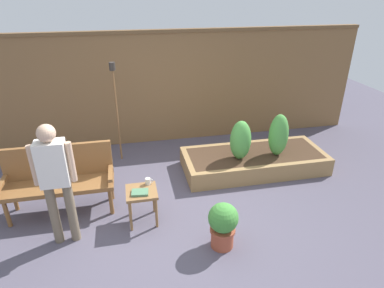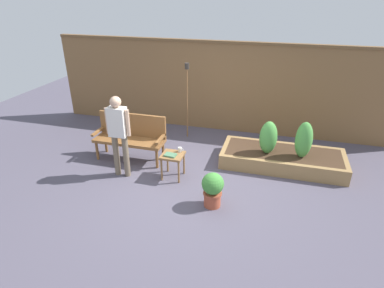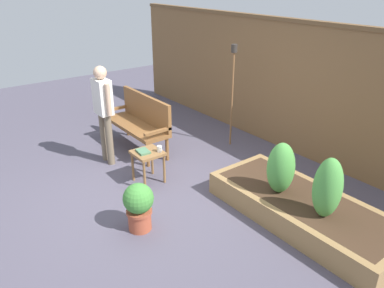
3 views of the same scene
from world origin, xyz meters
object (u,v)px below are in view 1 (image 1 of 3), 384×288
Objects in this scene: side_table at (142,196)px; shrub_far_corner at (278,135)px; cup_on_table at (148,181)px; tiki_torch at (115,96)px; book_on_table at (140,192)px; shrub_near_bench at (241,140)px; potted_boxwood at (223,224)px; garden_bench at (59,175)px; person_by_bench at (55,176)px.

shrub_far_corner reaches higher than side_table.
tiki_torch reaches higher than cup_on_table.
book_on_table is 0.12× the size of tiki_torch.
side_table is 1.89m from shrub_near_bench.
shrub_far_corner reaches higher than potted_boxwood.
garden_bench is 6.84× the size of book_on_table.
shrub_near_bench is at bearing 180.00° from shrub_far_corner.
cup_on_table is 0.23m from book_on_table.
shrub_near_bench reaches higher than cup_on_table.
shrub_near_bench is at bearing 28.40° from side_table.
tiki_torch is (0.82, 1.33, 0.65)m from garden_bench.
shrub_near_bench is (1.55, 0.76, 0.10)m from cup_on_table.
potted_boxwood is 2.01m from person_by_bench.
tiki_torch reaches higher than person_by_bench.
shrub_near_bench is 0.38× the size of tiki_torch.
person_by_bench is at bearing -108.83° from tiki_torch.
side_table is 2.03m from tiki_torch.
potted_boxwood reaches higher than book_on_table.
potted_boxwood is 2.13m from shrub_far_corner.
potted_boxwood is 0.34× the size of tiki_torch.
garden_bench is 3.00× the size of side_table.
person_by_bench is at bearing -166.32° from book_on_table.
book_on_table is 0.13× the size of person_by_bench.
shrub_far_corner reaches higher than cup_on_table.
garden_bench is at bearing -173.67° from shrub_far_corner.
garden_bench is 3.40m from shrub_far_corner.
person_by_bench is (-2.60, -1.08, 0.30)m from shrub_near_bench.
shrub_far_corner is at bearing 28.52° from book_on_table.
potted_boxwood reaches higher than side_table.
book_on_table is at bearing 7.47° from person_by_bench.
shrub_near_bench is at bearing 26.01° from cup_on_table.
tiki_torch is at bearing 101.99° from cup_on_table.
garden_bench is 1.20m from side_table.
cup_on_table is 0.07× the size of person_by_bench.
tiki_torch reaches higher than book_on_table.
person_by_bench is (-0.69, -2.03, -0.27)m from tiki_torch.
garden_bench is at bearing 99.99° from person_by_bench.
garden_bench is 2.76m from shrub_near_bench.
side_table is (1.08, -0.52, -0.15)m from garden_bench.
cup_on_table is at bearing 64.17° from book_on_table.
book_on_table reaches higher than side_table.
shrub_near_bench reaches higher than garden_bench.
tiki_torch reaches higher than shrub_far_corner.
book_on_table is at bearing -122.05° from cup_on_table.
person_by_bench is (-0.93, -0.12, 0.44)m from book_on_table.
book_on_table is (1.06, -0.58, -0.05)m from garden_bench.
person_by_bench is at bearing -157.57° from shrub_near_bench.
shrub_near_bench reaches higher than side_table.
side_table is at bearing 77.11° from book_on_table.
shrub_near_bench is (0.75, 1.57, 0.30)m from potted_boxwood.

